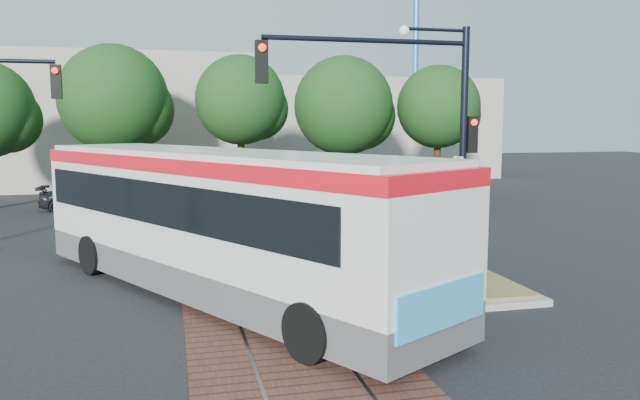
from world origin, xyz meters
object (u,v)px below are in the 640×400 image
at_px(city_bus, 214,215).
at_px(parked_car, 86,198).
at_px(signal_pole_main, 417,112).
at_px(traffic_island, 451,266).

relative_size(city_bus, parked_car, 3.01).
distance_m(signal_pole_main, parked_car, 18.43).
xyz_separation_m(traffic_island, parked_car, (-10.48, 15.46, 0.25)).
bearing_deg(city_bus, traffic_island, -29.39).
height_order(city_bus, traffic_island, city_bus).
distance_m(city_bus, traffic_island, 6.04).
distance_m(city_bus, signal_pole_main, 5.42).
height_order(signal_pole_main, parked_car, signal_pole_main).
xyz_separation_m(traffic_island, signal_pole_main, (-0.96, 0.09, 3.83)).
distance_m(traffic_island, signal_pole_main, 3.95).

